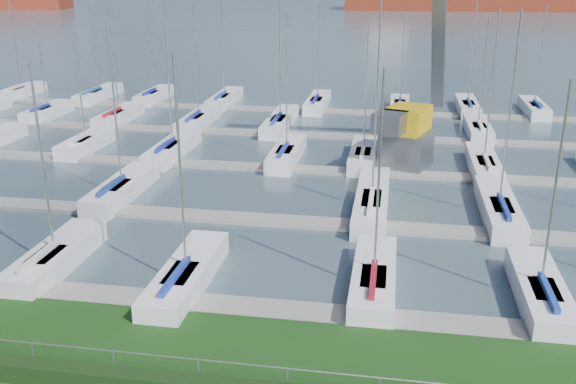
# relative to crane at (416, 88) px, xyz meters

# --- Properties ---
(water) EXTENTS (800.00, 540.00, 0.20)m
(water) POSITION_rel_crane_xyz_m (-6.38, 230.90, -5.73)
(water) COLOR #40545E
(fence) EXTENTS (80.00, 0.04, 0.04)m
(fence) POSITION_rel_crane_xyz_m (-6.38, -29.10, -4.13)
(fence) COLOR #989CA1
(fence) RESTS_ON grass
(docks) EXTENTS (90.00, 41.60, 0.25)m
(docks) POSITION_rel_crane_xyz_m (-6.38, -3.10, -5.55)
(docks) COLOR slate
(docks) RESTS_ON water
(crane) EXTENTS (5.67, 13.48, 22.35)m
(crane) POSITION_rel_crane_xyz_m (0.00, 0.00, 0.00)
(crane) COLOR #5A5D62
(crane) RESTS_ON water
(sailboat_fleet) EXTENTS (75.89, 49.38, 13.76)m
(sailboat_fleet) POSITION_rel_crane_xyz_m (-10.02, -0.55, 0.05)
(sailboat_fleet) COLOR navy
(sailboat_fleet) RESTS_ON water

